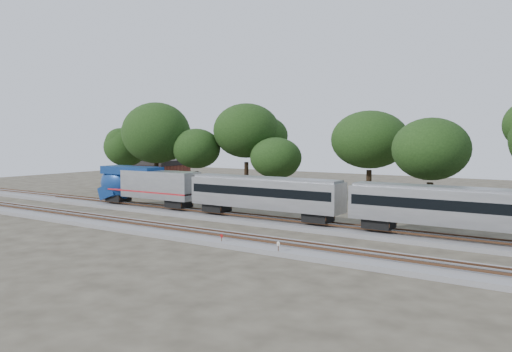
{
  "coord_description": "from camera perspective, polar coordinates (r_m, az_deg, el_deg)",
  "views": [
    {
      "loc": [
        32.18,
        -39.02,
        9.24
      ],
      "look_at": [
        3.06,
        5.0,
        5.12
      ],
      "focal_mm": 35.0,
      "sensor_mm": 36.0,
      "label": 1
    }
  ],
  "objects": [
    {
      "name": "tree_3",
      "position": [
        74.97,
        -1.11,
        5.19
      ],
      "size": [
        10.37,
        10.37,
        14.61
      ],
      "color": "black",
      "rests_on": "ground"
    },
    {
      "name": "tree_5",
      "position": [
        69.03,
        12.85,
        4.06
      ],
      "size": [
        9.05,
        9.05,
        12.76
      ],
      "color": "black",
      "rests_on": "ground"
    },
    {
      "name": "brick_building",
      "position": [
        96.93,
        -11.11,
        0.38
      ],
      "size": [
        10.41,
        7.44,
        4.94
      ],
      "rotation": [
        0.0,
        0.0,
        0.02
      ],
      "color": "maroon",
      "rests_on": "ground"
    },
    {
      "name": "track_far",
      "position": [
        56.07,
        -2.05,
        -4.81
      ],
      "size": [
        160.0,
        5.0,
        0.73
      ],
      "color": "slate",
      "rests_on": "ground"
    },
    {
      "name": "tree_0",
      "position": [
        85.98,
        -14.63,
        3.23
      ],
      "size": [
        7.75,
        7.75,
        10.93
      ],
      "color": "black",
      "rests_on": "ground"
    },
    {
      "name": "tree_6",
      "position": [
        57.54,
        19.37,
        2.91
      ],
      "size": [
        8.08,
        8.08,
        11.39
      ],
      "color": "black",
      "rests_on": "ground"
    },
    {
      "name": "ground",
      "position": [
        51.42,
        -5.96,
        -5.92
      ],
      "size": [
        160.0,
        160.0,
        0.0
      ],
      "primitive_type": "plane",
      "color": "#383328",
      "rests_on": "ground"
    },
    {
      "name": "tree_1",
      "position": [
        80.16,
        -11.37,
        4.84
      ],
      "size": [
        10.06,
        10.06,
        14.19
      ],
      "color": "black",
      "rests_on": "ground"
    },
    {
      "name": "track_near",
      "position": [
        48.41,
        -8.99,
        -6.35
      ],
      "size": [
        160.0,
        5.0,
        0.73
      ],
      "color": "slate",
      "rests_on": "ground"
    },
    {
      "name": "tree_4",
      "position": [
        70.21,
        2.27,
        2.07
      ],
      "size": [
        6.45,
        6.45,
        9.09
      ],
      "color": "black",
      "rests_on": "ground"
    },
    {
      "name": "switch_lever",
      "position": [
        43.23,
        -3.52,
        -7.69
      ],
      "size": [
        0.53,
        0.35,
        0.3
      ],
      "primitive_type": "cube",
      "rotation": [
        0.0,
        0.0,
        -0.11
      ],
      "color": "#512D19",
      "rests_on": "ground"
    },
    {
      "name": "switch_stand_white",
      "position": [
        39.13,
        2.57,
        -8.09
      ],
      "size": [
        0.35,
        0.17,
        1.16
      ],
      "rotation": [
        0.0,
        0.0,
        -0.39
      ],
      "color": "#512D19",
      "rests_on": "ground"
    },
    {
      "name": "tree_2",
      "position": [
        76.37,
        -6.83,
        3.12
      ],
      "size": [
        7.63,
        7.63,
        10.76
      ],
      "color": "black",
      "rests_on": "ground"
    },
    {
      "name": "switch_stand_red",
      "position": [
        42.87,
        -3.95,
        -7.12
      ],
      "size": [
        0.31,
        0.11,
        1.0
      ],
      "rotation": [
        0.0,
        0.0,
        -0.24
      ],
      "color": "#512D19",
      "rests_on": "ground"
    }
  ]
}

